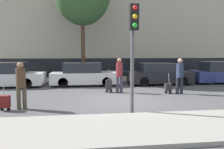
# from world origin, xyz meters

# --- Properties ---
(ground_plane) EXTENTS (80.00, 80.00, 0.00)m
(ground_plane) POSITION_xyz_m (0.00, 0.00, 0.00)
(ground_plane) COLOR #4C4C4F
(sidewalk_near) EXTENTS (28.00, 2.50, 0.12)m
(sidewalk_near) POSITION_xyz_m (0.00, -3.75, 0.06)
(sidewalk_near) COLOR gray
(sidewalk_near) RESTS_ON ground_plane
(sidewalk_far) EXTENTS (28.00, 3.00, 0.12)m
(sidewalk_far) POSITION_xyz_m (0.00, 7.00, 0.06)
(sidewalk_far) COLOR gray
(sidewalk_far) RESTS_ON ground_plane
(building_facade) EXTENTS (28.00, 2.45, 10.52)m
(building_facade) POSITION_xyz_m (0.00, 10.40, 5.24)
(building_facade) COLOR #B7AD99
(building_facade) RESTS_ON ground_plane
(parked_car_0) EXTENTS (4.29, 1.84, 1.48)m
(parked_car_0) POSITION_xyz_m (-6.34, 4.60, 0.69)
(parked_car_0) COLOR silver
(parked_car_0) RESTS_ON ground_plane
(parked_car_1) EXTENTS (4.21, 1.74, 1.45)m
(parked_car_1) POSITION_xyz_m (-1.65, 4.58, 0.67)
(parked_car_1) COLOR silver
(parked_car_1) RESTS_ON ground_plane
(parked_car_2) EXTENTS (4.05, 1.84, 1.40)m
(parked_car_2) POSITION_xyz_m (3.20, 4.46, 0.65)
(parked_car_2) COLOR black
(parked_car_2) RESTS_ON ground_plane
(parked_car_3) EXTENTS (4.17, 1.78, 1.48)m
(parked_car_3) POSITION_xyz_m (7.66, 4.55, 0.68)
(parked_car_3) COLOR navy
(parked_car_3) RESTS_ON ground_plane
(pedestrian_left) EXTENTS (0.34, 0.34, 1.73)m
(pedestrian_left) POSITION_xyz_m (-3.95, -1.09, 0.98)
(pedestrian_left) COLOR #4C4233
(pedestrian_left) RESTS_ON ground_plane
(trolley_left) EXTENTS (0.34, 0.29, 1.09)m
(trolley_left) POSITION_xyz_m (-4.48, -1.24, 0.33)
(trolley_left) COLOR maroon
(trolley_left) RESTS_ON ground_plane
(pedestrian_center) EXTENTS (0.35, 0.34, 1.80)m
(pedestrian_center) POSITION_xyz_m (0.15, 1.80, 1.03)
(pedestrian_center) COLOR #383347
(pedestrian_center) RESTS_ON ground_plane
(trolley_center) EXTENTS (0.34, 0.29, 1.20)m
(trolley_center) POSITION_xyz_m (-0.39, 1.91, 0.39)
(trolley_center) COLOR #262628
(trolley_center) RESTS_ON ground_plane
(pedestrian_right) EXTENTS (0.34, 0.34, 1.79)m
(pedestrian_right) POSITION_xyz_m (3.09, 1.04, 1.02)
(pedestrian_right) COLOR #23232D
(pedestrian_right) RESTS_ON ground_plane
(trolley_right) EXTENTS (0.34, 0.29, 1.05)m
(trolley_right) POSITION_xyz_m (2.58, 1.23, 0.31)
(trolley_right) COLOR #262628
(trolley_right) RESTS_ON ground_plane
(traffic_light) EXTENTS (0.28, 0.47, 3.58)m
(traffic_light) POSITION_xyz_m (-0.08, -2.36, 2.56)
(traffic_light) COLOR #515154
(traffic_light) RESTS_ON ground_plane
(parked_bicycle) EXTENTS (1.77, 0.06, 0.96)m
(parked_bicycle) POSITION_xyz_m (1.41, 6.62, 0.49)
(parked_bicycle) COLOR black
(parked_bicycle) RESTS_ON sidewalk_far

